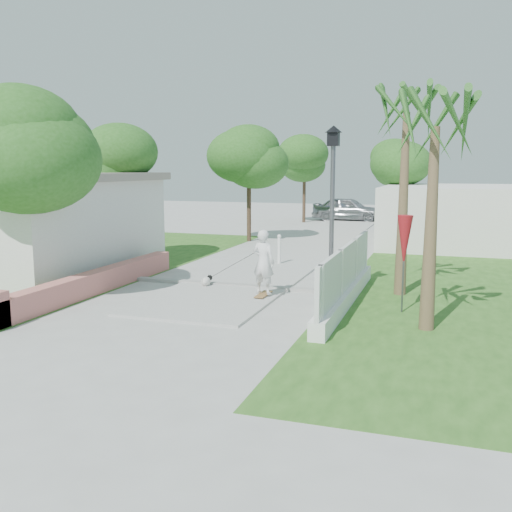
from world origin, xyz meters
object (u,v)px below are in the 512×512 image
at_px(skateboarder, 239,265).
at_px(parked_car, 348,209).
at_px(patio_umbrella, 404,242).
at_px(bollard, 279,249).
at_px(street_lamp, 332,206).
at_px(dog, 207,281).

xyz_separation_m(skateboarder, parked_car, (-0.72, 22.50, -0.01)).
bearing_deg(patio_umbrella, bollard, 129.91).
bearing_deg(skateboarder, patio_umbrella, -177.20).
relative_size(street_lamp, parked_car, 0.98).
bearing_deg(bollard, patio_umbrella, -50.09).
distance_m(bollard, parked_car, 17.81).
distance_m(skateboarder, parked_car, 22.51).
bearing_deg(dog, patio_umbrella, 1.24).
height_order(skateboarder, parked_car, skateboarder).
distance_m(street_lamp, dog, 4.24).
distance_m(dog, parked_car, 22.14).
relative_size(bollard, skateboarder, 0.48).
bearing_deg(patio_umbrella, skateboarder, 169.68).
relative_size(skateboarder, dog, 4.45).
bearing_deg(street_lamp, dog, 177.23).
xyz_separation_m(patio_umbrella, skateboarder, (-4.39, 0.80, -0.91)).
xyz_separation_m(bollard, dog, (-0.91, -4.33, -0.39)).
height_order(street_lamp, dog, street_lamp).
bearing_deg(dog, bollard, 91.47).
bearing_deg(street_lamp, patio_umbrella, -27.76).
relative_size(patio_umbrella, skateboarder, 1.00).
xyz_separation_m(street_lamp, parked_car, (-3.21, 22.30, -1.65)).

